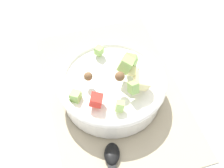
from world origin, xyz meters
The scene contains 3 objects.
ground_plane centered at (0.00, 0.00, 0.00)m, with size 2.40×2.40×0.00m, color silver.
placemat centered at (0.00, 0.00, 0.00)m, with size 0.52×0.34×0.01m, color tan.
salad_bowl centered at (0.02, -0.01, 0.05)m, with size 0.27×0.27×0.14m.
Camera 1 is at (0.48, -0.15, 0.67)m, focal length 50.55 mm.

